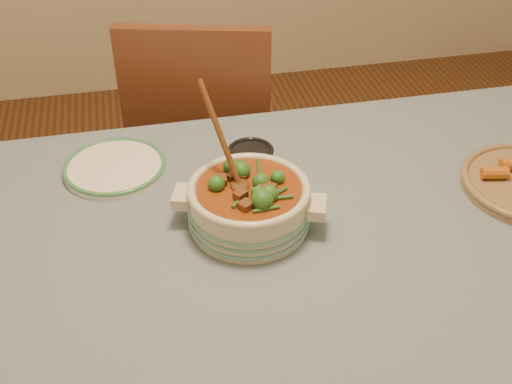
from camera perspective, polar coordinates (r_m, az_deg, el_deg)
dining_table at (r=1.42m, az=3.45°, el=-7.06°), size 1.68×1.08×0.76m
stew_casserole at (r=1.35m, az=-0.64°, el=-0.85°), size 0.33×0.32×0.31m
white_plate at (r=1.59m, az=-12.44°, el=2.17°), size 0.27×0.27×0.02m
condiment_bowl at (r=1.55m, az=-0.47°, el=3.07°), size 0.13×0.13×0.06m
chair_far at (r=2.12m, az=-4.74°, el=5.19°), size 0.54×0.54×0.95m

